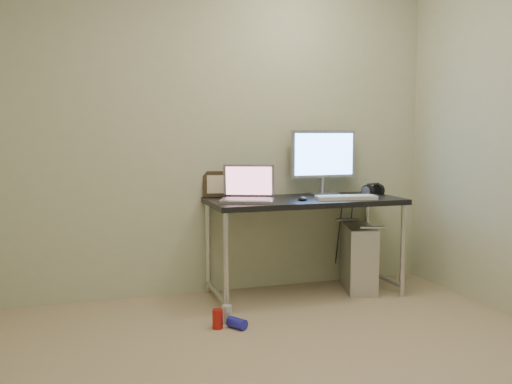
% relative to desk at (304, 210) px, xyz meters
% --- Properties ---
extents(floor, '(3.50, 3.50, 0.00)m').
position_rel_desk_xyz_m(floor, '(-0.59, -1.43, -0.66)').
color(floor, tan).
rests_on(floor, ground).
extents(wall_back, '(3.50, 0.02, 2.50)m').
position_rel_desk_xyz_m(wall_back, '(-0.59, 0.32, 0.59)').
color(wall_back, beige).
rests_on(wall_back, ground).
extents(desk, '(1.46, 0.64, 0.75)m').
position_rel_desk_xyz_m(desk, '(0.00, 0.00, 0.00)').
color(desk, black).
rests_on(desk, ground).
extents(tower_computer, '(0.35, 0.53, 0.54)m').
position_rel_desk_xyz_m(tower_computer, '(0.47, 0.01, -0.41)').
color(tower_computer, silver).
rests_on(tower_computer, ground).
extents(cable_a, '(0.01, 0.16, 0.69)m').
position_rel_desk_xyz_m(cable_a, '(0.42, 0.27, -0.26)').
color(cable_a, black).
rests_on(cable_a, ground).
extents(cable_b, '(0.02, 0.11, 0.71)m').
position_rel_desk_xyz_m(cable_b, '(0.51, 0.25, -0.28)').
color(cable_b, black).
rests_on(cable_b, ground).
extents(can_red, '(0.09, 0.09, 0.12)m').
position_rel_desk_xyz_m(can_red, '(-0.82, -0.54, -0.60)').
color(can_red, '#AE1913').
rests_on(can_red, ground).
extents(can_white, '(0.07, 0.07, 0.12)m').
position_rel_desk_xyz_m(can_white, '(-0.74, -0.46, -0.60)').
color(can_white, silver).
rests_on(can_white, ground).
extents(can_blue, '(0.13, 0.14, 0.07)m').
position_rel_desk_xyz_m(can_blue, '(-0.70, -0.58, -0.63)').
color(can_blue, '#2224C1').
rests_on(can_blue, ground).
extents(laptop, '(0.47, 0.43, 0.26)m').
position_rel_desk_xyz_m(laptop, '(-0.46, -0.03, 0.15)').
color(laptop, '#A5A5AC').
rests_on(laptop, desk).
extents(monitor, '(0.55, 0.16, 0.52)m').
position_rel_desk_xyz_m(monitor, '(0.25, 0.21, 0.39)').
color(monitor, '#A5A5AC').
rests_on(monitor, desk).
extents(keyboard, '(0.47, 0.21, 0.03)m').
position_rel_desk_xyz_m(keyboard, '(0.27, -0.15, 0.10)').
color(keyboard, silver).
rests_on(keyboard, desk).
extents(mouse_right, '(0.07, 0.11, 0.04)m').
position_rel_desk_xyz_m(mouse_right, '(0.53, -0.11, 0.10)').
color(mouse_right, black).
rests_on(mouse_right, desk).
extents(mouse_left, '(0.09, 0.12, 0.04)m').
position_rel_desk_xyz_m(mouse_left, '(-0.06, -0.11, 0.10)').
color(mouse_left, black).
rests_on(mouse_left, desk).
extents(headphones, '(0.20, 0.11, 0.11)m').
position_rel_desk_xyz_m(headphones, '(0.63, 0.09, 0.12)').
color(headphones, black).
rests_on(headphones, desk).
extents(picture_frame, '(0.26, 0.13, 0.20)m').
position_rel_desk_xyz_m(picture_frame, '(-0.60, 0.29, 0.19)').
color(picture_frame, black).
rests_on(picture_frame, desk).
extents(webcam, '(0.04, 0.03, 0.11)m').
position_rel_desk_xyz_m(webcam, '(-0.46, 0.26, 0.16)').
color(webcam, silver).
rests_on(webcam, desk).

